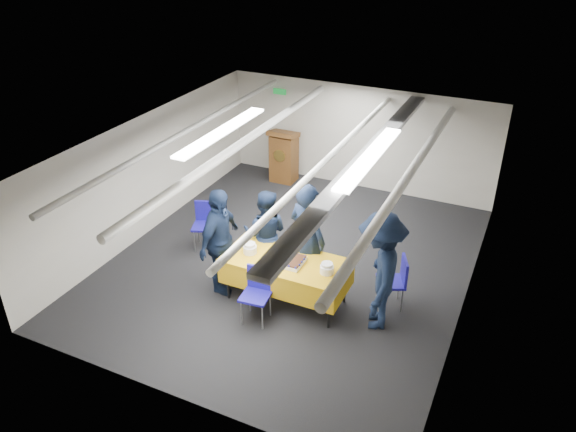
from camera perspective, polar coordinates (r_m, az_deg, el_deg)
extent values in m
plane|color=black|center=(10.09, 0.37, -4.70)|extent=(7.00, 7.00, 0.00)
cube|color=beige|center=(12.48, 7.17, 7.88)|extent=(6.00, 0.02, 2.30)
cube|color=beige|center=(10.96, -14.00, 4.15)|extent=(0.02, 7.00, 2.30)
cube|color=beige|center=(8.85, 18.28, -2.81)|extent=(0.02, 7.00, 2.30)
cube|color=silver|center=(9.03, 0.41, 7.50)|extent=(6.00, 7.00, 0.02)
cylinder|color=silver|center=(10.01, -10.17, 8.57)|extent=(0.10, 6.90, 0.10)
cylinder|color=silver|center=(9.46, -4.59, 7.47)|extent=(0.14, 6.90, 0.14)
cylinder|color=silver|center=(8.88, 3.94, 5.74)|extent=(0.10, 6.90, 0.10)
cylinder|color=silver|center=(8.56, 12.06, 3.93)|extent=(0.14, 6.90, 0.14)
cube|color=gray|center=(8.67, 7.67, 5.65)|extent=(0.28, 6.90, 0.08)
cube|color=white|center=(9.61, -6.73, 8.53)|extent=(0.25, 2.60, 0.04)
cube|color=white|center=(8.61, 8.33, 5.95)|extent=(0.25, 2.60, 0.04)
cube|color=#0C591E|center=(12.87, -0.85, 12.52)|extent=(0.30, 0.04, 0.12)
cylinder|color=black|center=(9.18, -6.08, -7.37)|extent=(0.04, 0.04, 0.36)
cylinder|color=black|center=(8.57, 4.15, -10.31)|extent=(0.04, 0.04, 0.36)
cylinder|color=black|center=(9.66, -3.99, -5.18)|extent=(0.04, 0.04, 0.36)
cylinder|color=black|center=(9.09, 5.76, -7.77)|extent=(0.04, 0.04, 0.36)
cube|color=gold|center=(8.87, -0.19, -5.71)|extent=(1.96, 0.91, 0.39)
cube|color=gold|center=(8.75, -0.19, -4.58)|extent=(1.98, 0.93, 0.03)
cube|color=white|center=(8.68, -0.05, -4.58)|extent=(0.49, 0.40, 0.06)
cube|color=black|center=(8.65, -0.05, -4.34)|extent=(0.47, 0.38, 0.03)
sphere|color=navy|center=(8.60, -1.87, -4.59)|extent=(0.04, 0.04, 0.04)
sphere|color=navy|center=(8.87, -0.84, -3.44)|extent=(0.04, 0.04, 0.04)
sphere|color=navy|center=(8.56, -1.22, -4.77)|extent=(0.04, 0.04, 0.04)
sphere|color=navy|center=(8.83, -0.20, -3.60)|extent=(0.04, 0.04, 0.04)
sphere|color=navy|center=(8.52, -0.56, -4.94)|extent=(0.04, 0.04, 0.04)
sphere|color=navy|center=(8.79, 0.44, -3.77)|extent=(0.04, 0.04, 0.04)
sphere|color=navy|center=(8.48, 0.10, -5.11)|extent=(0.04, 0.04, 0.04)
sphere|color=navy|center=(8.75, 1.09, -3.93)|extent=(0.04, 0.04, 0.04)
sphere|color=navy|center=(8.44, 0.78, -5.29)|extent=(0.04, 0.04, 0.04)
sphere|color=navy|center=(8.71, 1.75, -4.09)|extent=(0.04, 0.04, 0.04)
sphere|color=navy|center=(8.67, -1.73, -4.27)|extent=(0.04, 0.04, 0.04)
sphere|color=navy|center=(8.50, 1.15, -5.01)|extent=(0.04, 0.04, 0.04)
sphere|color=navy|center=(8.74, -1.47, -3.98)|extent=(0.04, 0.04, 0.04)
sphere|color=navy|center=(8.57, 1.39, -4.71)|extent=(0.04, 0.04, 0.04)
sphere|color=navy|center=(8.81, -1.21, -3.69)|extent=(0.04, 0.04, 0.04)
sphere|color=navy|center=(8.64, 1.63, -4.41)|extent=(0.04, 0.04, 0.04)
cylinder|color=white|center=(8.91, -3.89, -3.40)|extent=(0.22, 0.22, 0.12)
cylinder|color=white|center=(8.87, -3.91, -2.93)|extent=(0.18, 0.18, 0.05)
cylinder|color=white|center=(8.45, 3.97, -5.43)|extent=(0.21, 0.21, 0.12)
cylinder|color=white|center=(8.40, 3.99, -4.96)|extent=(0.17, 0.17, 0.05)
cube|color=brown|center=(12.87, -0.42, 5.89)|extent=(0.55, 0.45, 1.10)
cube|color=brown|center=(12.62, -0.49, 8.35)|extent=(0.62, 0.53, 0.21)
cylinder|color=gold|center=(12.62, -0.88, 6.14)|extent=(0.28, 0.02, 0.28)
cylinder|color=gray|center=(8.61, -4.76, -9.78)|extent=(0.02, 0.02, 0.43)
cylinder|color=gray|center=(8.51, -2.62, -10.27)|extent=(0.02, 0.02, 0.43)
cylinder|color=gray|center=(8.86, -3.89, -8.49)|extent=(0.02, 0.02, 0.43)
cylinder|color=gray|center=(8.76, -1.81, -8.95)|extent=(0.02, 0.02, 0.43)
cube|color=#191396|center=(8.54, -3.32, -8.13)|extent=(0.46, 0.46, 0.04)
cube|color=#191396|center=(8.55, -2.88, -6.23)|extent=(0.40, 0.08, 0.40)
cylinder|color=gray|center=(9.21, 9.07, -7.18)|extent=(0.02, 0.02, 0.43)
cylinder|color=gray|center=(8.94, 9.34, -8.47)|extent=(0.02, 0.02, 0.43)
cylinder|color=gray|center=(9.27, 11.17, -7.16)|extent=(0.02, 0.02, 0.43)
cylinder|color=gray|center=(9.00, 11.50, -8.43)|extent=(0.02, 0.02, 0.43)
cube|color=#191396|center=(8.96, 10.40, -6.60)|extent=(0.55, 0.55, 0.04)
cube|color=#191396|center=(8.87, 11.74, -5.42)|extent=(0.20, 0.38, 0.40)
cylinder|color=gray|center=(10.42, -9.50, -2.55)|extent=(0.02, 0.02, 0.43)
cylinder|color=gray|center=(10.34, -7.67, -2.65)|extent=(0.02, 0.02, 0.43)
cylinder|color=gray|center=(10.70, -9.07, -1.60)|extent=(0.02, 0.02, 0.43)
cylinder|color=gray|center=(10.63, -7.29, -1.70)|extent=(0.02, 0.02, 0.43)
cube|color=#191396|center=(10.40, -8.47, -1.01)|extent=(0.54, 0.54, 0.04)
cube|color=#191396|center=(10.46, -8.33, 0.55)|extent=(0.39, 0.17, 0.40)
imported|color=black|center=(8.96, 1.95, -2.27)|extent=(0.80, 0.66, 1.90)
imported|color=black|center=(9.40, -2.31, -1.79)|extent=(0.90, 0.78, 1.58)
imported|color=black|center=(9.01, -6.94, -2.59)|extent=(0.46, 1.07, 1.82)
imported|color=black|center=(8.29, 9.31, -5.58)|extent=(0.99, 1.36, 1.89)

